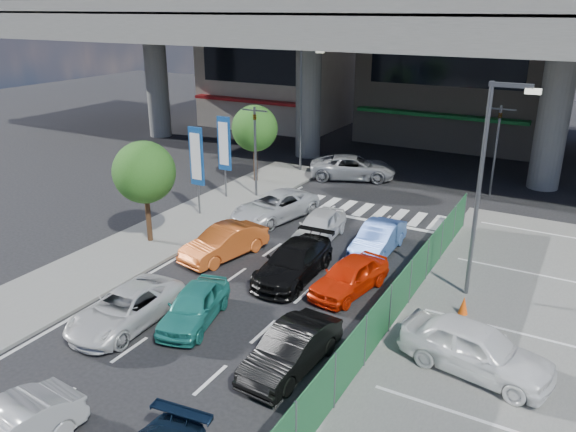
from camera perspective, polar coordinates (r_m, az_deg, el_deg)
The scene contains 27 objects.
ground at distance 20.16m, azimuth -6.46°, elevation -10.43°, with size 120.00×120.00×0.00m, color black.
parking_lot at distance 18.99m, azimuth 27.10°, elevation -14.89°, with size 12.00×28.00×0.06m, color #5E5E5C.
sidewalk_left at distance 26.94m, azimuth -13.78°, elevation -2.50°, with size 4.00×30.00×0.12m, color #5E5E5C.
fence_run at distance 18.35m, azimuth 9.22°, elevation -10.68°, with size 0.16×22.00×1.80m, color #1D562E, non-canonical shape.
expressway at distance 37.41m, azimuth 13.70°, elevation 17.59°, with size 64.00×14.00×10.75m.
building_west at distance 53.03m, azimuth -0.80°, elevation 16.38°, with size 12.00×10.90×13.00m.
building_center at distance 48.10m, azimuth 17.34°, elevation 16.27°, with size 14.00×10.90×15.00m.
traffic_light_left at distance 31.39m, azimuth -3.38°, elevation 8.75°, with size 1.60×1.24×5.20m.
traffic_light_right at distance 33.89m, azimuth 20.60°, elevation 8.36°, with size 1.60×1.24×5.20m.
street_lamp_right at distance 20.93m, azimuth 19.46°, elevation 3.94°, with size 1.65×0.22×8.00m.
street_lamp_left at distance 36.42m, azimuth 1.56°, elevation 11.75°, with size 1.65×0.22×8.00m.
signboard_near at distance 28.97m, azimuth -9.28°, elevation 5.74°, with size 0.80×0.14×4.70m.
signboard_far at distance 31.53m, azimuth -6.50°, elevation 7.08°, with size 0.80×0.14×4.70m.
tree_near at distance 25.86m, azimuth -14.40°, elevation 4.30°, with size 2.80×2.80×4.80m.
tree_far at distance 34.40m, azimuth -3.40°, elevation 8.86°, with size 2.80×2.80×4.80m.
sedan_white_mid_left at distance 20.25m, azimuth -16.13°, elevation -8.99°, with size 2.08×4.50×1.25m, color silver.
taxi_teal_mid at distance 19.87m, azimuth -9.50°, elevation -8.95°, with size 1.52×3.77×1.28m, color teal.
hatch_black_mid_right at distance 17.32m, azimuth 0.34°, elevation -13.40°, with size 1.40×4.02×1.32m, color black.
taxi_orange_left at distance 24.59m, azimuth -6.49°, elevation -2.69°, with size 1.46×4.19×1.38m, color #DC5A20.
sedan_black_mid at distance 22.62m, azimuth 0.58°, elevation -4.69°, with size 1.93×4.76×1.38m, color black.
taxi_orange_right at distance 21.68m, azimuth 6.27°, elevation -6.08°, with size 1.57×3.90×1.33m, color red.
wagon_silver_front_left at distance 28.83m, azimuth -1.35°, elevation 0.99°, with size 2.29×4.97×1.38m, color silver.
sedan_white_front_mid at distance 26.25m, azimuth 3.19°, elevation -1.04°, with size 1.63×4.05×1.38m, color silver.
kei_truck_front_right at distance 25.20m, azimuth 9.13°, elevation -2.30°, with size 1.40×4.03×1.33m, color #527CDF.
crossing_wagon_silver at distance 35.97m, azimuth 6.59°, elevation 4.95°, with size 2.47×5.36×1.49m, color #94979C.
parked_sedan_white at distance 17.94m, azimuth 18.54°, elevation -12.65°, with size 1.82×4.51×1.54m, color white.
traffic_cone at distance 21.06m, azimuth 17.41°, elevation -8.65°, with size 0.35×0.35×0.67m, color #F0500D.
Camera 1 is at (10.28, -13.93, 10.33)m, focal length 35.00 mm.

